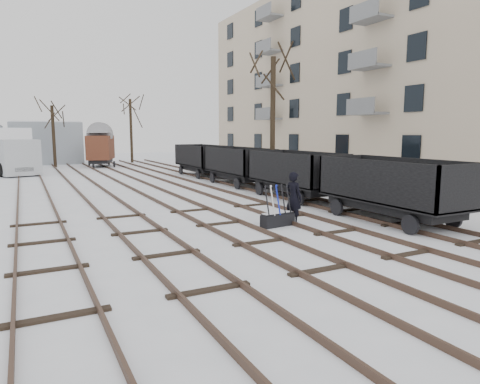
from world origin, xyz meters
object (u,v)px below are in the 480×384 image
object	(u,v)px
worker	(294,198)
lorry	(8,150)
freight_wagon_a	(391,198)
box_van_wagon	(101,147)
ground_frame	(278,218)

from	to	relation	value
worker	lorry	distance (m)	28.48
freight_wagon_a	lorry	size ratio (longest dim) A/B	0.68
worker	box_van_wagon	distance (m)	30.80
freight_wagon_a	lorry	distance (m)	31.09
worker	lorry	world-z (taller)	lorry
lorry	box_van_wagon	bearing A→B (deg)	11.47
box_van_wagon	lorry	size ratio (longest dim) A/B	0.57
freight_wagon_a	lorry	world-z (taller)	lorry
worker	freight_wagon_a	bearing A→B (deg)	-127.54
ground_frame	lorry	size ratio (longest dim) A/B	0.17
box_van_wagon	freight_wagon_a	bearing A→B (deg)	-62.69
worker	freight_wagon_a	distance (m)	3.79
ground_frame	worker	xyz separation A→B (m)	(0.75, 0.10, 0.69)
freight_wagon_a	box_van_wagon	distance (m)	32.55
worker	box_van_wagon	xyz separation A→B (m)	(-1.93, 30.72, 0.99)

